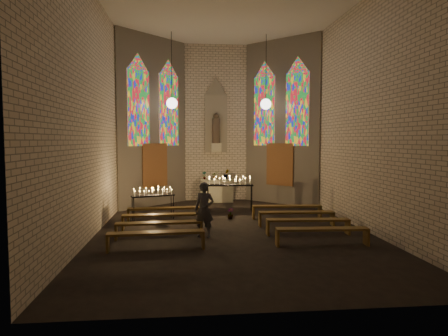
{
  "coord_description": "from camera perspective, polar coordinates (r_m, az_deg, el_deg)",
  "views": [
    {
      "loc": [
        -1.41,
        -12.04,
        2.73
      ],
      "look_at": [
        -0.12,
        0.97,
        1.82
      ],
      "focal_mm": 32.0,
      "sensor_mm": 36.0,
      "label": 1
    }
  ],
  "objects": [
    {
      "name": "floor",
      "position": [
        12.43,
        1.02,
        -8.7
      ],
      "size": [
        12.0,
        12.0,
        0.0
      ],
      "primitive_type": "plane",
      "color": "black",
      "rests_on": "ground"
    },
    {
      "name": "room",
      "position": [
        15.51,
        -0.42,
        7.63
      ],
      "size": [
        8.22,
        12.43,
        7.0
      ],
      "color": "beige",
      "rests_on": "ground"
    },
    {
      "name": "altar",
      "position": [
        17.69,
        -1.03,
        -3.25
      ],
      "size": [
        1.4,
        0.6,
        1.0
      ],
      "primitive_type": "cube",
      "color": "beige",
      "rests_on": "ground"
    },
    {
      "name": "flower_vase_left",
      "position": [
        17.62,
        -2.83,
        -1.06
      ],
      "size": [
        0.21,
        0.17,
        0.36
      ],
      "primitive_type": "imported",
      "rotation": [
        0.0,
        0.0,
        -0.23
      ],
      "color": "#4C723F",
      "rests_on": "altar"
    },
    {
      "name": "flower_vase_center",
      "position": [
        17.53,
        -1.24,
        -1.08
      ],
      "size": [
        0.36,
        0.33,
        0.36
      ],
      "primitive_type": "imported",
      "rotation": [
        0.0,
        0.0,
        0.16
      ],
      "color": "#4C723F",
      "rests_on": "altar"
    },
    {
      "name": "flower_vase_right",
      "position": [
        17.74,
        0.31,
        -0.88
      ],
      "size": [
        0.29,
        0.25,
        0.45
      ],
      "primitive_type": "imported",
      "rotation": [
        0.0,
        0.0,
        0.24
      ],
      "color": "#4C723F",
      "rests_on": "altar"
    },
    {
      "name": "aisle_flower_pot",
      "position": [
        13.93,
        0.93,
        -6.54
      ],
      "size": [
        0.26,
        0.26,
        0.37
      ],
      "primitive_type": "imported",
      "rotation": [
        0.0,
        0.0,
        -0.33
      ],
      "color": "#4C723F",
      "rests_on": "ground"
    },
    {
      "name": "votive_stand_left",
      "position": [
        13.88,
        -10.12,
        -3.58
      ],
      "size": [
        1.49,
        0.79,
        1.07
      ],
      "rotation": [
        0.0,
        0.0,
        0.32
      ],
      "color": "black",
      "rests_on": "ground"
    },
    {
      "name": "votive_stand_right",
      "position": [
        15.22,
        0.82,
        -2.08
      ],
      "size": [
        1.81,
        0.56,
        1.31
      ],
      "rotation": [
        0.0,
        0.0,
        -0.08
      ],
      "color": "black",
      "rests_on": "ground"
    },
    {
      "name": "pew_left_0",
      "position": [
        13.72,
        -8.61,
        -5.94
      ],
      "size": [
        2.41,
        0.47,
        0.46
      ],
      "rotation": [
        0.0,
        0.0,
        0.06
      ],
      "color": "brown",
      "rests_on": "ground"
    },
    {
      "name": "pew_right_0",
      "position": [
        14.16,
        8.96,
        -5.64
      ],
      "size": [
        2.41,
        0.47,
        0.46
      ],
      "rotation": [
        0.0,
        0.0,
        -0.06
      ],
      "color": "brown",
      "rests_on": "ground"
    },
    {
      "name": "pew_left_1",
      "position": [
        12.55,
        -8.9,
        -6.88
      ],
      "size": [
        2.41,
        0.47,
        0.46
      ],
      "rotation": [
        0.0,
        0.0,
        0.06
      ],
      "color": "brown",
      "rests_on": "ground"
    },
    {
      "name": "pew_right_1",
      "position": [
        13.02,
        10.3,
        -6.5
      ],
      "size": [
        2.41,
        0.47,
        0.46
      ],
      "rotation": [
        0.0,
        0.0,
        -0.06
      ],
      "color": "brown",
      "rests_on": "ground"
    },
    {
      "name": "pew_left_2",
      "position": [
        11.37,
        -9.24,
        -8.02
      ],
      "size": [
        2.41,
        0.47,
        0.46
      ],
      "rotation": [
        0.0,
        0.0,
        0.06
      ],
      "color": "brown",
      "rests_on": "ground"
    },
    {
      "name": "pew_right_2",
      "position": [
        11.89,
        11.9,
        -7.53
      ],
      "size": [
        2.41,
        0.47,
        0.46
      ],
      "rotation": [
        0.0,
        0.0,
        -0.06
      ],
      "color": "brown",
      "rests_on": "ground"
    },
    {
      "name": "pew_left_3",
      "position": [
        10.2,
        -9.67,
        -9.42
      ],
      "size": [
        2.41,
        0.47,
        0.46
      ],
      "rotation": [
        0.0,
        0.0,
        0.06
      ],
      "color": "brown",
      "rests_on": "ground"
    },
    {
      "name": "pew_right_3",
      "position": [
        10.78,
        13.84,
        -8.76
      ],
      "size": [
        2.41,
        0.47,
        0.46
      ],
      "rotation": [
        0.0,
        0.0,
        -0.06
      ],
      "color": "brown",
      "rests_on": "ground"
    },
    {
      "name": "visitor",
      "position": [
        11.31,
        -2.84,
        -5.96
      ],
      "size": [
        0.66,
        0.55,
        1.55
      ],
      "primitive_type": "imported",
      "rotation": [
        0.0,
        0.0,
        -0.37
      ],
      "color": "#464650",
      "rests_on": "ground"
    }
  ]
}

